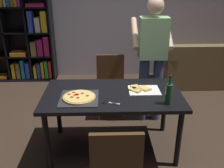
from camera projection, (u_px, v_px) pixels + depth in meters
name	position (u px, v px, depth m)	size (l,w,h in m)	color
ground_plane	(112.00, 147.00, 3.17)	(12.00, 12.00, 0.00)	#38281E
back_wall	(108.00, 8.00, 5.01)	(6.40, 0.10, 2.80)	#BCB7C6
dining_table	(112.00, 99.00, 2.91)	(1.58, 0.87, 0.75)	black
chair_near_camera	(116.00, 165.00, 2.13)	(0.42, 0.42, 0.90)	#472D19
chair_far_side	(110.00, 81.00, 3.82)	(0.42, 0.42, 0.90)	#472D19
couch	(206.00, 69.00, 4.93)	(1.71, 0.86, 0.85)	brown
bookshelf	(18.00, 33.00, 4.92)	(1.40, 0.35, 1.95)	black
person_serving_pizza	(152.00, 54.00, 3.44)	(0.55, 0.54, 1.75)	#38476B
pepperoni_pizza_on_tray	(79.00, 97.00, 2.74)	(0.42, 0.42, 0.04)	#2D2D33
pizza_slices_on_towel	(142.00, 90.00, 2.94)	(0.37, 0.28, 0.03)	white
wine_bottle	(169.00, 93.00, 2.59)	(0.07, 0.07, 0.32)	#194723
kitchen_scissors	(108.00, 102.00, 2.65)	(0.20, 0.12, 0.01)	silver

